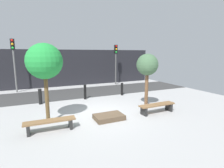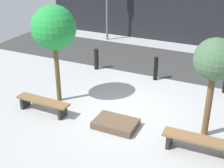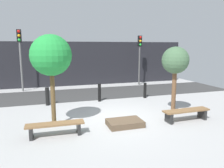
{
  "view_description": "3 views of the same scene",
  "coord_description": "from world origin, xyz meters",
  "px_view_note": "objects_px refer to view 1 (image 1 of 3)",
  "views": [
    {
      "loc": [
        -2.93,
        -7.63,
        2.88
      ],
      "look_at": [
        0.49,
        -0.14,
        1.44
      ],
      "focal_mm": 28.0,
      "sensor_mm": 36.0,
      "label": 1
    },
    {
      "loc": [
        3.27,
        -8.08,
        5.14
      ],
      "look_at": [
        -0.27,
        -0.55,
        1.22
      ],
      "focal_mm": 50.0,
      "sensor_mm": 36.0,
      "label": 2
    },
    {
      "loc": [
        -2.73,
        -8.02,
        2.88
      ],
      "look_at": [
        -0.25,
        -0.09,
        1.44
      ],
      "focal_mm": 35.0,
      "sensor_mm": 36.0,
      "label": 3
    }
  ],
  "objects_px": {
    "tree_behind_right_bench": "(147,66)",
    "bench_right": "(157,106)",
    "traffic_light_mid_west": "(116,57)",
    "bench_left": "(50,123)",
    "bollard_center": "(122,89)",
    "traffic_light_west": "(14,56)",
    "bollard_left": "(85,92)",
    "bollard_far_left": "(40,97)",
    "tree_behind_left_bench": "(44,62)",
    "planter_bed": "(109,117)"
  },
  "relations": [
    {
      "from": "planter_bed",
      "to": "bollard_center",
      "type": "relative_size",
      "value": 1.47
    },
    {
      "from": "bollard_far_left",
      "to": "bollard_left",
      "type": "height_order",
      "value": "bollard_left"
    },
    {
      "from": "tree_behind_right_bench",
      "to": "bench_right",
      "type": "bearing_deg",
      "value": -90.0
    },
    {
      "from": "bench_left",
      "to": "traffic_light_mid_west",
      "type": "distance_m",
      "value": 10.63
    },
    {
      "from": "bollard_left",
      "to": "traffic_light_west",
      "type": "distance_m",
      "value": 6.19
    },
    {
      "from": "bollard_far_left",
      "to": "traffic_light_mid_west",
      "type": "distance_m",
      "value": 8.15
    },
    {
      "from": "bollard_left",
      "to": "bollard_center",
      "type": "relative_size",
      "value": 1.1
    },
    {
      "from": "bench_right",
      "to": "bollard_far_left",
      "type": "distance_m",
      "value": 6.49
    },
    {
      "from": "tree_behind_left_bench",
      "to": "traffic_light_west",
      "type": "distance_m",
      "value": 7.32
    },
    {
      "from": "planter_bed",
      "to": "bench_right",
      "type": "bearing_deg",
      "value": -4.61
    },
    {
      "from": "bollard_center",
      "to": "traffic_light_west",
      "type": "relative_size",
      "value": 0.22
    },
    {
      "from": "traffic_light_mid_west",
      "to": "tree_behind_left_bench",
      "type": "bearing_deg",
      "value": -132.75
    },
    {
      "from": "planter_bed",
      "to": "tree_behind_left_bench",
      "type": "distance_m",
      "value": 3.55
    },
    {
      "from": "tree_behind_right_bench",
      "to": "bollard_left",
      "type": "xyz_separation_m",
      "value": [
        -2.48,
        3.08,
        -1.78
      ]
    },
    {
      "from": "bench_right",
      "to": "traffic_light_west",
      "type": "bearing_deg",
      "value": 128.11
    },
    {
      "from": "planter_bed",
      "to": "traffic_light_west",
      "type": "distance_m",
      "value": 9.22
    },
    {
      "from": "bollard_left",
      "to": "tree_behind_left_bench",
      "type": "bearing_deg",
      "value": -128.82
    },
    {
      "from": "bench_left",
      "to": "tree_behind_right_bench",
      "type": "xyz_separation_m",
      "value": [
        4.96,
        0.91,
        1.93
      ]
    },
    {
      "from": "bench_right",
      "to": "bollard_center",
      "type": "height_order",
      "value": "bollard_center"
    },
    {
      "from": "bench_left",
      "to": "traffic_light_mid_west",
      "type": "relative_size",
      "value": 0.51
    },
    {
      "from": "bollard_far_left",
      "to": "traffic_light_mid_west",
      "type": "xyz_separation_m",
      "value": [
        6.75,
        4.05,
        2.08
      ]
    },
    {
      "from": "bench_left",
      "to": "bollard_center",
      "type": "relative_size",
      "value": 2.16
    },
    {
      "from": "tree_behind_right_bench",
      "to": "bollard_left",
      "type": "distance_m",
      "value": 4.34
    },
    {
      "from": "bollard_left",
      "to": "bollard_center",
      "type": "bearing_deg",
      "value": 0.0
    },
    {
      "from": "traffic_light_west",
      "to": "bollard_left",
      "type": "bearing_deg",
      "value": -44.56
    },
    {
      "from": "bench_right",
      "to": "tree_behind_right_bench",
      "type": "relative_size",
      "value": 0.67
    },
    {
      "from": "traffic_light_mid_west",
      "to": "tree_behind_right_bench",
      "type": "bearing_deg",
      "value": -102.92
    },
    {
      "from": "bollard_center",
      "to": "traffic_light_mid_west",
      "type": "height_order",
      "value": "traffic_light_mid_west"
    },
    {
      "from": "bollard_left",
      "to": "traffic_light_west",
      "type": "bearing_deg",
      "value": 135.44
    },
    {
      "from": "bench_left",
      "to": "tree_behind_right_bench",
      "type": "height_order",
      "value": "tree_behind_right_bench"
    },
    {
      "from": "bollard_far_left",
      "to": "traffic_light_west",
      "type": "xyz_separation_m",
      "value": [
        -1.47,
        4.05,
        2.25
      ]
    },
    {
      "from": "bollard_center",
      "to": "traffic_light_west",
      "type": "xyz_separation_m",
      "value": [
        -6.75,
        4.05,
        2.26
      ]
    },
    {
      "from": "tree_behind_left_bench",
      "to": "traffic_light_mid_west",
      "type": "bearing_deg",
      "value": 47.25
    },
    {
      "from": "bench_right",
      "to": "traffic_light_west",
      "type": "distance_m",
      "value": 10.66
    },
    {
      "from": "bench_left",
      "to": "planter_bed",
      "type": "height_order",
      "value": "bench_left"
    },
    {
      "from": "traffic_light_mid_west",
      "to": "bench_left",
      "type": "bearing_deg",
      "value": -129.35
    },
    {
      "from": "tree_behind_left_bench",
      "to": "traffic_light_west",
      "type": "bearing_deg",
      "value": 102.92
    },
    {
      "from": "bench_left",
      "to": "bollard_center",
      "type": "distance_m",
      "value": 6.49
    },
    {
      "from": "planter_bed",
      "to": "traffic_light_west",
      "type": "height_order",
      "value": "traffic_light_west"
    },
    {
      "from": "traffic_light_west",
      "to": "bollard_far_left",
      "type": "bearing_deg",
      "value": -70.03
    },
    {
      "from": "tree_behind_right_bench",
      "to": "bench_left",
      "type": "bearing_deg",
      "value": -169.62
    },
    {
      "from": "planter_bed",
      "to": "bollard_left",
      "type": "xyz_separation_m",
      "value": [
        0.0,
        3.79,
        0.37
      ]
    },
    {
      "from": "tree_behind_right_bench",
      "to": "tree_behind_left_bench",
      "type": "bearing_deg",
      "value": -180.0
    },
    {
      "from": "bench_left",
      "to": "traffic_light_mid_west",
      "type": "height_order",
      "value": "traffic_light_mid_west"
    },
    {
      "from": "traffic_light_mid_west",
      "to": "bench_right",
      "type": "bearing_deg",
      "value": -101.5
    },
    {
      "from": "bollard_left",
      "to": "bench_left",
      "type": "bearing_deg",
      "value": -121.86
    },
    {
      "from": "bollard_far_left",
      "to": "bollard_left",
      "type": "relative_size",
      "value": 0.95
    },
    {
      "from": "bench_right",
      "to": "traffic_light_mid_west",
      "type": "xyz_separation_m",
      "value": [
        1.64,
        8.04,
        2.2
      ]
    },
    {
      "from": "tree_behind_right_bench",
      "to": "traffic_light_west",
      "type": "height_order",
      "value": "traffic_light_west"
    },
    {
      "from": "bench_right",
      "to": "planter_bed",
      "type": "bearing_deg",
      "value": 174.15
    }
  ]
}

